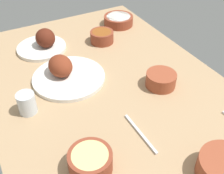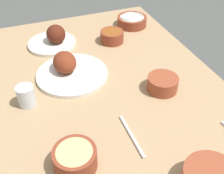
# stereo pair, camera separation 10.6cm
# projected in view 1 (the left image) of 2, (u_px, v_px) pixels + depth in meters

# --- Properties ---
(dining_table) EXTENTS (1.40, 0.90, 0.04)m
(dining_table) POSITION_uv_depth(u_px,v_px,m) (112.00, 95.00, 1.08)
(dining_table) COLOR tan
(dining_table) RESTS_ON ground
(plate_center_main) EXTENTS (0.23, 0.23, 0.10)m
(plate_center_main) POSITION_uv_depth(u_px,v_px,m) (43.00, 43.00, 1.29)
(plate_center_main) COLOR silver
(plate_center_main) RESTS_ON dining_table
(plate_near_viewer) EXTENTS (0.30, 0.30, 0.10)m
(plate_near_viewer) POSITION_uv_depth(u_px,v_px,m) (66.00, 73.00, 1.12)
(plate_near_viewer) COLOR silver
(plate_near_viewer) RESTS_ON dining_table
(bowl_soup) EXTENTS (0.11, 0.11, 0.06)m
(bowl_soup) POSITION_uv_depth(u_px,v_px,m) (102.00, 36.00, 1.35)
(bowl_soup) COLOR brown
(bowl_soup) RESTS_ON dining_table
(bowl_pasta) EXTENTS (0.12, 0.12, 0.06)m
(bowl_pasta) POSITION_uv_depth(u_px,v_px,m) (161.00, 79.00, 1.08)
(bowl_pasta) COLOR brown
(bowl_pasta) RESTS_ON dining_table
(bowl_potatoes) EXTENTS (0.13, 0.13, 0.06)m
(bowl_potatoes) POSITION_uv_depth(u_px,v_px,m) (90.00, 161.00, 0.78)
(bowl_potatoes) COLOR brown
(bowl_potatoes) RESTS_ON dining_table
(bowl_cream) EXTENTS (0.16, 0.16, 0.05)m
(bowl_cream) POSITION_uv_depth(u_px,v_px,m) (118.00, 20.00, 1.49)
(bowl_cream) COLOR brown
(bowl_cream) RESTS_ON dining_table
(water_tumbler) EXTENTS (0.06, 0.06, 0.08)m
(water_tumbler) POSITION_uv_depth(u_px,v_px,m) (27.00, 103.00, 0.96)
(water_tumbler) COLOR silver
(water_tumbler) RESTS_ON dining_table
(spoon_loose) EXTENTS (0.19, 0.01, 0.01)m
(spoon_loose) POSITION_uv_depth(u_px,v_px,m) (140.00, 133.00, 0.90)
(spoon_loose) COLOR silver
(spoon_loose) RESTS_ON dining_table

